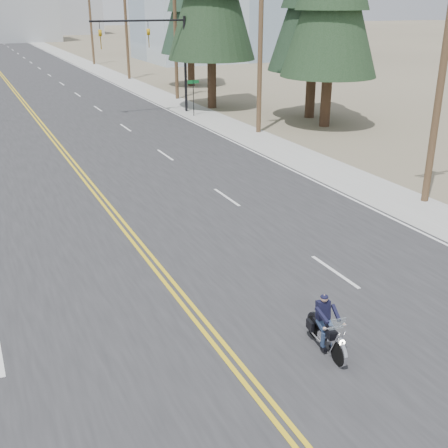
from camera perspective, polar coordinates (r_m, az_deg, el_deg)
ground_plane at (r=12.94m, az=3.09°, el=-16.39°), size 400.00×400.00×0.00m
sidewalk_right at (r=81.01m, az=-13.76°, el=15.45°), size 3.00×200.00×0.01m
traffic_mast_right at (r=43.33m, az=-6.61°, el=17.53°), size 7.10×0.26×7.00m
street_sign at (r=42.44m, az=-3.13°, el=13.29°), size 0.90×0.06×2.62m
utility_pole_a at (r=24.39m, az=21.41°, el=14.99°), size 2.20×0.30×11.00m
utility_pole_b at (r=36.43m, az=3.73°, el=18.51°), size 2.20×0.30×11.50m
utility_pole_c at (r=50.11m, az=-4.97°, el=19.04°), size 2.20×0.30×11.00m
utility_pole_d at (r=64.36m, az=-9.94°, el=19.61°), size 2.20×0.30×11.50m
utility_pole_e at (r=80.86m, az=-13.40°, el=19.55°), size 2.20×0.30×11.00m
haze_bldg_b at (r=134.56m, az=-20.86°, el=19.96°), size 18.00×14.00×14.00m
haze_bldg_e at (r=161.73m, az=-15.38°, el=20.27°), size 14.00×14.00×12.00m
motorcyclist at (r=13.98m, az=10.45°, el=-10.06°), size 0.99×1.88×1.40m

